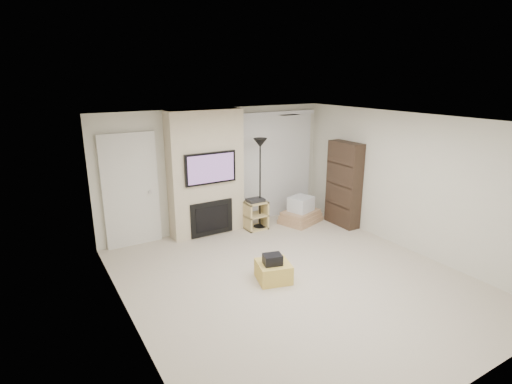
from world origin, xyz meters
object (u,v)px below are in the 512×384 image
floor_lamp (260,158)px  av_stand (255,213)px  ottoman (273,271)px  bookshelf (344,184)px  box_stack (301,213)px

floor_lamp → av_stand: bearing=176.9°
ottoman → av_stand: bearing=66.4°
ottoman → floor_lamp: (1.00, 2.04, 1.35)m
av_stand → bookshelf: size_ratio=0.37×
floor_lamp → bookshelf: (1.64, -0.74, -0.60)m
ottoman → bookshelf: size_ratio=0.28×
ottoman → box_stack: (1.95, 1.87, 0.07)m
bookshelf → floor_lamp: bearing=155.8°
ottoman → floor_lamp: size_ratio=0.26×
av_stand → box_stack: 1.07m
ottoman → av_stand: 2.25m
av_stand → box_stack: bearing=-9.6°
floor_lamp → bookshelf: floor_lamp is taller
box_stack → bookshelf: (0.69, -0.56, 0.68)m
floor_lamp → av_stand: 1.16m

